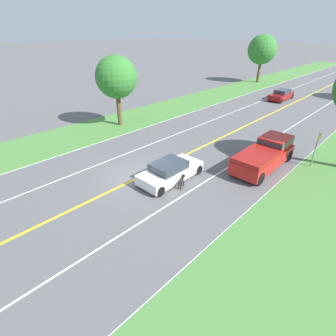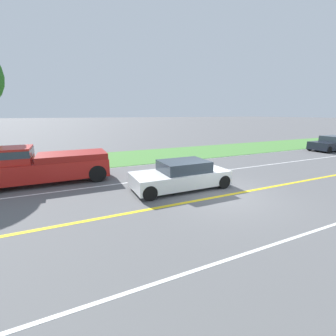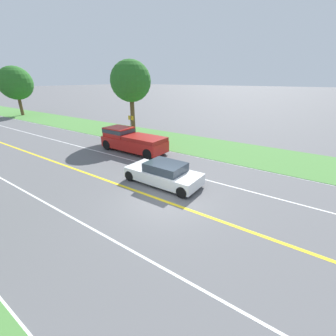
{
  "view_description": "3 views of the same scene",
  "coord_description": "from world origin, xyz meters",
  "px_view_note": "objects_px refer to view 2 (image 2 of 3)",
  "views": [
    {
      "loc": [
        11.64,
        -9.51,
        8.68
      ],
      "look_at": [
        2.03,
        0.62,
        1.19
      ],
      "focal_mm": 28.0,
      "sensor_mm": 36.0,
      "label": 1
    },
    {
      "loc": [
        -7.15,
        5.91,
        3.38
      ],
      "look_at": [
        1.5,
        1.94,
        1.07
      ],
      "focal_mm": 24.0,
      "sensor_mm": 36.0,
      "label": 2
    },
    {
      "loc": [
        -7.95,
        -5.8,
        5.69
      ],
      "look_at": [
        2.07,
        1.18,
        0.83
      ],
      "focal_mm": 24.0,
      "sensor_mm": 36.0,
      "label": 3
    }
  ],
  "objects_px": {
    "pickup_truck": "(41,164)",
    "dog": "(173,173)",
    "ego_car": "(181,175)",
    "car_trailing_near": "(333,144)"
  },
  "relations": [
    {
      "from": "ego_car",
      "to": "dog",
      "type": "xyz_separation_m",
      "value": [
        1.13,
        -0.16,
        -0.15
      ]
    },
    {
      "from": "pickup_truck",
      "to": "car_trailing_near",
      "type": "height_order",
      "value": "pickup_truck"
    },
    {
      "from": "pickup_truck",
      "to": "dog",
      "type": "bearing_deg",
      "value": -111.85
    },
    {
      "from": "ego_car",
      "to": "car_trailing_near",
      "type": "xyz_separation_m",
      "value": [
        3.8,
        -18.14,
        0.03
      ]
    },
    {
      "from": "ego_car",
      "to": "car_trailing_near",
      "type": "relative_size",
      "value": 0.95
    },
    {
      "from": "ego_car",
      "to": "car_trailing_near",
      "type": "distance_m",
      "value": 18.53
    },
    {
      "from": "dog",
      "to": "car_trailing_near",
      "type": "height_order",
      "value": "car_trailing_near"
    },
    {
      "from": "pickup_truck",
      "to": "car_trailing_near",
      "type": "distance_m",
      "value": 24.04
    },
    {
      "from": "ego_car",
      "to": "dog",
      "type": "distance_m",
      "value": 1.15
    },
    {
      "from": "ego_car",
      "to": "pickup_truck",
      "type": "bearing_deg",
      "value": 58.91
    }
  ]
}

